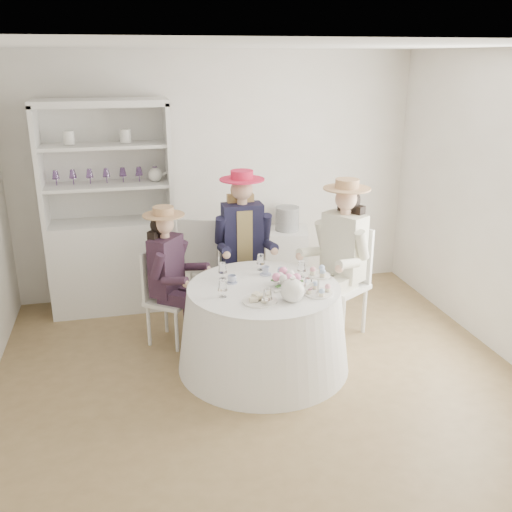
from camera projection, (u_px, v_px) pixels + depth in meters
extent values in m
plane|color=olive|center=(259.00, 372.00, 5.01)|extent=(4.50, 4.50, 0.00)
plane|color=white|center=(259.00, 45.00, 4.12)|extent=(4.50, 4.50, 0.00)
plane|color=silver|center=(217.00, 176.00, 6.40)|extent=(4.50, 0.00, 4.50)
plane|color=silver|center=(356.00, 338.00, 2.73)|extent=(4.50, 0.00, 4.50)
plane|color=silver|center=(505.00, 208.00, 5.05)|extent=(0.00, 4.50, 4.50)
cone|color=white|center=(264.00, 327.00, 5.02)|extent=(1.52, 1.52, 0.74)
cylinder|color=white|center=(264.00, 288.00, 4.89)|extent=(1.32, 1.32, 0.02)
cube|color=silver|center=(114.00, 265.00, 6.16)|extent=(1.39, 0.74, 0.99)
cube|color=silver|center=(106.00, 160.00, 6.00)|extent=(1.30, 0.29, 1.21)
cube|color=silver|center=(100.00, 103.00, 5.60)|extent=(1.39, 0.74, 0.07)
cube|color=silver|center=(39.00, 166.00, 5.66)|extent=(0.14, 0.49, 1.21)
cube|color=silver|center=(168.00, 161.00, 5.93)|extent=(0.14, 0.49, 1.21)
cube|color=silver|center=(107.00, 185.00, 5.87)|extent=(1.29, 0.67, 0.03)
cube|color=silver|center=(104.00, 145.00, 5.74)|extent=(1.29, 0.67, 0.03)
sphere|color=white|center=(155.00, 174.00, 5.95)|extent=(0.15, 0.15, 0.15)
cube|color=silver|center=(286.00, 260.00, 6.66)|extent=(0.59, 0.59, 0.74)
cylinder|color=black|center=(287.00, 219.00, 6.49)|extent=(0.34, 0.34, 0.27)
cube|color=silver|center=(170.00, 301.00, 5.42)|extent=(0.54, 0.54, 0.04)
cylinder|color=silver|center=(177.00, 331.00, 5.30)|extent=(0.03, 0.03, 0.42)
cylinder|color=silver|center=(193.00, 318.00, 5.56)|extent=(0.03, 0.03, 0.42)
cylinder|color=silver|center=(149.00, 325.00, 5.42)|extent=(0.03, 0.03, 0.42)
cylinder|color=silver|center=(166.00, 313.00, 5.68)|extent=(0.03, 0.03, 0.42)
cube|color=silver|center=(153.00, 273.00, 5.40)|extent=(0.24, 0.31, 0.48)
cube|color=black|center=(166.00, 266.00, 5.31)|extent=(0.36, 0.39, 0.55)
cube|color=black|center=(175.00, 299.00, 5.27)|extent=(0.33, 0.29, 0.11)
cylinder|color=black|center=(189.00, 329.00, 5.32)|extent=(0.10, 0.10, 0.44)
cylinder|color=black|center=(158.00, 266.00, 5.10)|extent=(0.18, 0.17, 0.26)
cube|color=black|center=(185.00, 292.00, 5.42)|extent=(0.33, 0.29, 0.11)
cylinder|color=black|center=(198.00, 322.00, 5.47)|extent=(0.10, 0.10, 0.44)
cylinder|color=black|center=(180.00, 253.00, 5.44)|extent=(0.18, 0.17, 0.26)
cylinder|color=#D8A889|center=(165.00, 235.00, 5.21)|extent=(0.09, 0.09, 0.08)
sphere|color=#D8A889|center=(164.00, 224.00, 5.17)|extent=(0.18, 0.18, 0.18)
sphere|color=black|center=(160.00, 225.00, 5.19)|extent=(0.18, 0.18, 0.18)
cube|color=black|center=(158.00, 248.00, 5.28)|extent=(0.20, 0.23, 0.36)
cylinder|color=tan|center=(164.00, 215.00, 5.15)|extent=(0.38, 0.38, 0.01)
cylinder|color=tan|center=(163.00, 211.00, 5.13)|extent=(0.19, 0.19, 0.08)
cube|color=silver|center=(243.00, 274.00, 5.89)|extent=(0.45, 0.45, 0.04)
cylinder|color=silver|center=(230.00, 305.00, 5.77)|extent=(0.04, 0.04, 0.49)
cylinder|color=silver|center=(264.00, 302.00, 5.85)|extent=(0.04, 0.04, 0.49)
cylinder|color=silver|center=(224.00, 291.00, 6.10)|extent=(0.04, 0.04, 0.49)
cylinder|color=silver|center=(256.00, 289.00, 6.18)|extent=(0.04, 0.04, 0.49)
cube|color=silver|center=(239.00, 240.00, 5.98)|extent=(0.42, 0.03, 0.56)
cube|color=#1A1A34|center=(242.00, 235.00, 5.77)|extent=(0.40, 0.22, 0.65)
cube|color=tan|center=(242.00, 235.00, 5.77)|extent=(0.16, 0.25, 0.56)
cube|color=#1A1A34|center=(236.00, 271.00, 5.72)|extent=(0.15, 0.38, 0.13)
cylinder|color=#1A1A34|center=(239.00, 308.00, 5.68)|extent=(0.11, 0.11, 0.51)
cylinder|color=#1A1A34|center=(221.00, 230.00, 5.66)|extent=(0.10, 0.19, 0.31)
cube|color=#1A1A34|center=(256.00, 269.00, 5.76)|extent=(0.15, 0.38, 0.13)
cylinder|color=#1A1A34|center=(259.00, 306.00, 5.73)|extent=(0.11, 0.11, 0.51)
cylinder|color=#1A1A34|center=(266.00, 227.00, 5.76)|extent=(0.10, 0.19, 0.31)
cylinder|color=#D8A889|center=(242.00, 202.00, 5.66)|extent=(0.10, 0.10, 0.09)
sphere|color=#D8A889|center=(242.00, 189.00, 5.62)|extent=(0.21, 0.21, 0.21)
sphere|color=tan|center=(241.00, 190.00, 5.67)|extent=(0.21, 0.21, 0.21)
cube|color=tan|center=(240.00, 215.00, 5.79)|extent=(0.27, 0.09, 0.42)
cylinder|color=#DB2045|center=(242.00, 179.00, 5.59)|extent=(0.45, 0.45, 0.01)
cylinder|color=#DB2045|center=(242.00, 175.00, 5.57)|extent=(0.22, 0.22, 0.09)
cube|color=silver|center=(340.00, 286.00, 5.58)|extent=(0.61, 0.61, 0.04)
cylinder|color=silver|center=(314.00, 310.00, 5.66)|extent=(0.04, 0.04, 0.49)
cylinder|color=silver|center=(343.00, 321.00, 5.42)|extent=(0.04, 0.04, 0.49)
cylinder|color=silver|center=(336.00, 300.00, 5.90)|extent=(0.04, 0.04, 0.49)
cylinder|color=silver|center=(364.00, 310.00, 5.66)|extent=(0.04, 0.04, 0.49)
cube|color=silver|center=(354.00, 253.00, 5.61)|extent=(0.25, 0.37, 0.55)
cube|color=beige|center=(344.00, 246.00, 5.45)|extent=(0.40, 0.45, 0.64)
cube|color=beige|center=(324.00, 279.00, 5.52)|extent=(0.40, 0.32, 0.13)
cylinder|color=beige|center=(313.00, 315.00, 5.53)|extent=(0.11, 0.11, 0.51)
cylinder|color=beige|center=(322.00, 235.00, 5.55)|extent=(0.22, 0.19, 0.30)
cube|color=beige|center=(341.00, 284.00, 5.39)|extent=(0.40, 0.32, 0.13)
cylinder|color=beige|center=(329.00, 321.00, 5.40)|extent=(0.11, 0.11, 0.51)
cylinder|color=beige|center=(362.00, 245.00, 5.25)|extent=(0.22, 0.19, 0.30)
cylinder|color=#D8A889|center=(346.00, 212.00, 5.34)|extent=(0.10, 0.10, 0.09)
sphere|color=#D8A889|center=(346.00, 199.00, 5.30)|extent=(0.21, 0.21, 0.21)
sphere|color=black|center=(349.00, 200.00, 5.34)|extent=(0.21, 0.21, 0.21)
cube|color=black|center=(350.00, 226.00, 5.45)|extent=(0.22, 0.27, 0.42)
cylinder|color=tan|center=(347.00, 189.00, 5.27)|extent=(0.44, 0.44, 0.01)
cylinder|color=tan|center=(347.00, 184.00, 5.25)|extent=(0.22, 0.22, 0.09)
cube|color=silver|center=(203.00, 265.00, 6.19)|extent=(0.56, 0.56, 0.04)
cylinder|color=silver|center=(222.00, 281.00, 6.41)|extent=(0.04, 0.04, 0.48)
cylinder|color=silver|center=(192.00, 279.00, 6.45)|extent=(0.04, 0.04, 0.48)
cylinder|color=silver|center=(216.00, 293.00, 6.09)|extent=(0.04, 0.04, 0.48)
cylinder|color=silver|center=(184.00, 291.00, 6.13)|extent=(0.04, 0.04, 0.48)
cube|color=silver|center=(198.00, 245.00, 5.91)|extent=(0.39, 0.18, 0.54)
imported|color=white|center=(232.00, 280.00, 4.95)|extent=(0.10, 0.10, 0.06)
imported|color=white|center=(265.00, 271.00, 5.15)|extent=(0.09, 0.09, 0.07)
imported|color=white|center=(282.00, 273.00, 5.10)|extent=(0.09, 0.09, 0.07)
imported|color=white|center=(287.00, 282.00, 4.92)|extent=(0.25, 0.25, 0.05)
sphere|color=pink|center=(294.00, 277.00, 4.84)|extent=(0.07, 0.07, 0.07)
sphere|color=white|center=(291.00, 275.00, 4.88)|extent=(0.07, 0.07, 0.07)
sphere|color=pink|center=(285.00, 275.00, 4.89)|extent=(0.07, 0.07, 0.07)
sphere|color=white|center=(281.00, 276.00, 4.86)|extent=(0.07, 0.07, 0.07)
sphere|color=pink|center=(280.00, 278.00, 4.81)|extent=(0.07, 0.07, 0.07)
sphere|color=white|center=(283.00, 280.00, 4.78)|extent=(0.07, 0.07, 0.07)
sphere|color=pink|center=(289.00, 280.00, 4.77)|extent=(0.07, 0.07, 0.07)
sphere|color=white|center=(294.00, 279.00, 4.80)|extent=(0.07, 0.07, 0.07)
sphere|color=white|center=(292.00, 290.00, 4.58)|extent=(0.20, 0.20, 0.20)
cylinder|color=white|center=(307.00, 288.00, 4.61)|extent=(0.12, 0.03, 0.09)
cylinder|color=white|center=(293.00, 279.00, 4.55)|extent=(0.04, 0.04, 0.02)
cylinder|color=white|center=(260.00, 301.00, 4.59)|extent=(0.28, 0.28, 0.01)
cube|color=beige|center=(254.00, 300.00, 4.55)|extent=(0.07, 0.04, 0.03)
cube|color=beige|center=(260.00, 297.00, 4.58)|extent=(0.07, 0.06, 0.03)
cube|color=beige|center=(266.00, 296.00, 4.61)|extent=(0.08, 0.07, 0.03)
cube|color=beige|center=(256.00, 295.00, 4.61)|extent=(0.08, 0.08, 0.03)
cube|color=beige|center=(265.00, 300.00, 4.55)|extent=(0.07, 0.08, 0.03)
cylinder|color=white|center=(318.00, 293.00, 4.74)|extent=(0.25, 0.25, 0.01)
cylinder|color=white|center=(318.00, 285.00, 4.71)|extent=(0.02, 0.02, 0.16)
cylinder|color=white|center=(319.00, 275.00, 4.69)|extent=(0.19, 0.19, 0.01)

